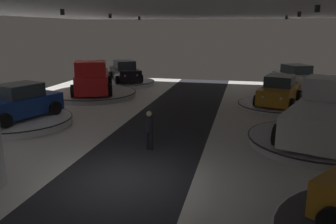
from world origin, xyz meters
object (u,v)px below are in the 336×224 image
object	(u,v)px
display_platform_far_left	(94,94)
display_car_far_right	(279,91)
pickup_truck_mid_right	(322,114)
display_platform_deep_right	(296,89)
pickup_truck_far_left	(92,79)
display_car_deep_right	(297,77)
display_car_mid_left	(18,103)
visitor_walking_near	(149,128)
display_car_deep_left	(125,72)
display_platform_mid_right	(318,141)
display_platform_far_right	(277,105)
display_platform_mid_left	(20,121)
display_platform_deep_left	(125,82)

from	to	relation	value
display_platform_far_left	display_car_far_right	bearing A→B (deg)	-1.92
pickup_truck_mid_right	display_platform_deep_right	bearing A→B (deg)	87.15
pickup_truck_far_left	display_platform_deep_right	size ratio (longest dim) A/B	1.14
display_car_deep_right	display_car_mid_left	world-z (taller)	display_car_mid_left
pickup_truck_mid_right	visitor_walking_near	xyz separation A→B (m)	(-6.77, -2.32, -0.36)
display_car_deep_left	visitor_walking_near	bearing A→B (deg)	-66.69
pickup_truck_mid_right	visitor_walking_near	world-z (taller)	pickup_truck_mid_right
display_car_deep_right	display_car_mid_left	xyz separation A→B (m)	(-14.67, -12.75, 0.04)
display_car_far_right	display_car_mid_left	xyz separation A→B (m)	(-12.91, -7.05, 0.14)
pickup_truck_mid_right	display_car_mid_left	xyz separation A→B (m)	(-14.06, -0.34, -0.14)
visitor_walking_near	display_platform_mid_right	bearing A→B (deg)	16.85
display_platform_far_right	display_car_deep_left	bearing A→B (deg)	153.77
display_platform_far_left	display_platform_far_right	world-z (taller)	display_platform_far_left
display_platform_far_left	display_platform_mid_left	distance (m)	7.52
display_platform_mid_right	display_car_far_right	bearing A→B (deg)	98.43
display_platform_deep_left	display_car_mid_left	xyz separation A→B (m)	(-0.88, -12.93, 0.95)
display_car_mid_left	visitor_walking_near	distance (m)	7.56
display_platform_far_left	display_platform_deep_right	distance (m)	15.14
display_car_deep_left	display_platform_far_right	xyz separation A→B (m)	(12.04, -5.93, -0.96)
display_platform_far_right	display_platform_mid_left	xyz separation A→B (m)	(-12.92, -7.05, 0.07)
pickup_truck_mid_right	display_platform_mid_right	bearing A→B (deg)	-109.80
display_platform_deep_left	display_platform_far_left	distance (m)	5.47
visitor_walking_near	pickup_truck_far_left	bearing A→B (deg)	126.17
display_car_deep_left	display_platform_mid_right	xyz separation A→B (m)	(13.09, -12.92, -0.90)
display_platform_far_left	display_car_far_right	xyz separation A→B (m)	(12.43, -0.42, 0.79)
pickup_truck_mid_right	display_car_deep_left	bearing A→B (deg)	136.29
display_platform_far_right	display_platform_far_left	bearing A→B (deg)	177.94
display_platform_far_left	display_car_far_right	distance (m)	12.46
pickup_truck_far_left	pickup_truck_mid_right	xyz separation A→B (m)	(13.46, -6.83, -0.03)
display_platform_far_left	display_platform_mid_right	size ratio (longest dim) A/B	1.05
display_car_deep_left	display_platform_deep_right	world-z (taller)	display_car_deep_left
display_platform_far_right	display_car_deep_right	xyz separation A→B (m)	(1.76, 5.73, 0.96)
display_platform_far_right	display_platform_mid_left	size ratio (longest dim) A/B	0.94
display_platform_deep_right	display_platform_mid_left	world-z (taller)	display_platform_mid_left
display_platform_mid_right	display_platform_mid_left	distance (m)	13.96
display_car_deep_left	display_platform_far_right	bearing A→B (deg)	-26.23
pickup_truck_far_left	display_car_mid_left	world-z (taller)	pickup_truck_far_left
display_platform_deep_left	display_platform_far_right	size ratio (longest dim) A/B	1.03
display_platform_deep_left	display_platform_far_right	world-z (taller)	display_platform_deep_left
display_platform_deep_left	display_platform_mid_right	distance (m)	18.36
display_platform_mid_left	display_car_deep_left	bearing A→B (deg)	86.15
display_car_deep_right	display_platform_mid_right	bearing A→B (deg)	-93.21
display_platform_deep_right	display_car_mid_left	world-z (taller)	display_car_mid_left
display_platform_far_left	display_platform_far_right	distance (m)	12.43
display_platform_mid_right	pickup_truck_mid_right	xyz separation A→B (m)	(0.11, 0.30, 1.08)
display_platform_deep_left	pickup_truck_mid_right	bearing A→B (deg)	-43.68
display_car_deep_left	display_platform_deep_right	bearing A→B (deg)	-0.96
pickup_truck_far_left	display_platform_deep_right	world-z (taller)	pickup_truck_far_left
display_car_far_right	visitor_walking_near	distance (m)	10.64
display_car_deep_left	pickup_truck_far_left	xyz separation A→B (m)	(-0.26, -5.78, 0.20)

